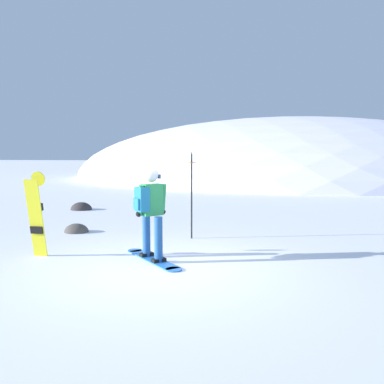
% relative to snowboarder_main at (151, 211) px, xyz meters
% --- Properties ---
extents(ground_plane, '(300.00, 300.00, 0.00)m').
position_rel_snowboarder_main_xyz_m(ground_plane, '(0.30, -0.45, -0.92)').
color(ground_plane, white).
extents(ridge_peak_main, '(37.30, 33.57, 10.48)m').
position_rel_snowboarder_main_xyz_m(ridge_peak_main, '(3.62, 29.50, -0.92)').
color(ridge_peak_main, white).
rests_on(ridge_peak_main, ground).
extents(snowboarder_main, '(1.37, 1.39, 1.71)m').
position_rel_snowboarder_main_xyz_m(snowboarder_main, '(0.00, 0.00, 0.00)').
color(snowboarder_main, blue).
rests_on(snowboarder_main, ground).
extents(spare_snowboard, '(0.28, 0.29, 1.64)m').
position_rel_snowboarder_main_xyz_m(spare_snowboard, '(-2.20, -0.20, -0.09)').
color(spare_snowboard, yellow).
rests_on(spare_snowboard, ground).
extents(piste_marker_near, '(0.20, 0.20, 2.04)m').
position_rel_snowboarder_main_xyz_m(piste_marker_near, '(0.37, 2.02, 0.24)').
color(piste_marker_near, black).
rests_on(piste_marker_near, ground).
extents(rock_dark, '(0.63, 0.53, 0.44)m').
position_rel_snowboarder_main_xyz_m(rock_dark, '(-2.65, 2.18, -0.92)').
color(rock_dark, '#4C4742').
rests_on(rock_dark, ground).
extents(rock_mid, '(0.78, 0.66, 0.54)m').
position_rel_snowboarder_main_xyz_m(rock_mid, '(-4.47, 5.99, -0.92)').
color(rock_mid, '#383333').
rests_on(rock_mid, ground).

